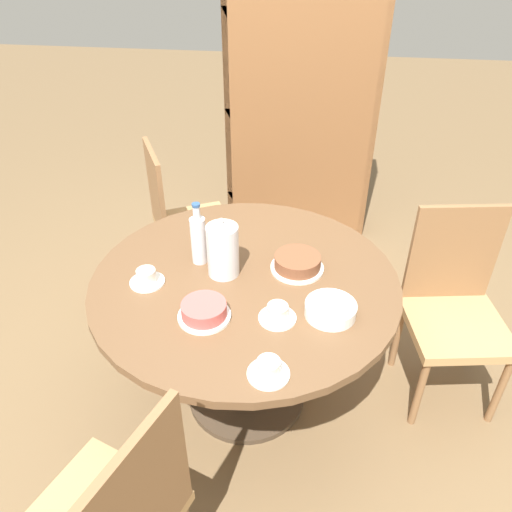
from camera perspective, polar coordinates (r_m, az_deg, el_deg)
name	(u,v)px	position (r m, az deg, el deg)	size (l,w,h in m)	color
ground_plane	(247,395)	(2.53, -1.06, -15.60)	(14.00, 14.00, 0.00)	brown
dining_table	(245,309)	(2.13, -1.22, -6.07)	(1.25, 1.25, 0.72)	#473828
chair_a	(183,219)	(2.90, -8.40, 4.16)	(0.57, 0.57, 0.93)	olive
chair_c	(454,306)	(2.42, 21.68, -5.35)	(0.49, 0.49, 0.93)	olive
bookshelf	(302,112)	(3.41, 5.28, 16.11)	(0.98, 0.28, 1.79)	brown
coffee_pot	(223,249)	(1.99, -3.81, 0.83)	(0.13, 0.13, 0.26)	silver
water_bottle	(198,239)	(2.07, -6.59, 1.98)	(0.06, 0.06, 0.28)	silver
cake_main	(297,263)	(2.06, 4.74, -0.82)	(0.22, 0.22, 0.06)	white
cake_second	(204,311)	(1.83, -5.96, -6.28)	(0.20, 0.20, 0.06)	white
cup_a	(277,314)	(1.82, 2.47, -6.60)	(0.14, 0.14, 0.06)	white
cup_b	(147,278)	(2.03, -12.39, -2.44)	(0.14, 0.14, 0.06)	white
cup_c	(268,369)	(1.63, 1.43, -12.82)	(0.14, 0.14, 0.06)	white
plate_stack	(331,309)	(1.85, 8.51, -6.07)	(0.19, 0.19, 0.05)	white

